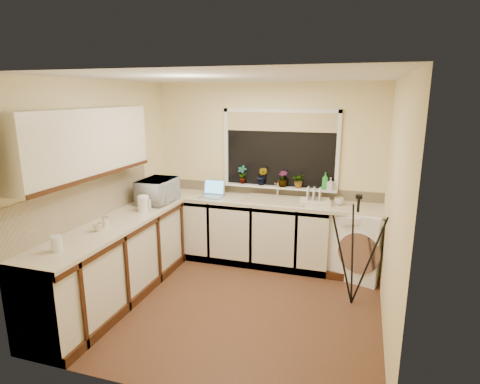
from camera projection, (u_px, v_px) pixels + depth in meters
name	position (u px, v px, depth m)	size (l,w,h in m)	color
floor	(233.00, 302.00, 4.48)	(3.20, 3.20, 0.00)	brown
ceiling	(232.00, 77.00, 3.90)	(3.20, 3.20, 0.00)	white
wall_back	(266.00, 172.00, 5.58)	(3.20, 3.20, 0.00)	beige
wall_front	(165.00, 249.00, 2.80)	(3.20, 3.20, 0.00)	beige
wall_left	(103.00, 187.00, 4.65)	(3.00, 3.00, 0.00)	beige
wall_right	(393.00, 210.00, 3.73)	(3.00, 3.00, 0.00)	beige
base_cabinet_back	(237.00, 230.00, 5.59)	(2.55, 0.60, 0.86)	silver
base_cabinet_left	(115.00, 263.00, 4.48)	(0.54, 2.40, 0.86)	silver
worktop_back	(260.00, 201.00, 5.39)	(3.20, 0.60, 0.04)	beige
worktop_left	(112.00, 225.00, 4.37)	(0.60, 2.40, 0.04)	beige
upper_cabinet	(84.00, 143.00, 4.05)	(0.28, 1.90, 0.70)	silver
splashback_left	(88.00, 202.00, 4.40)	(0.02, 2.40, 0.45)	beige
splashback_back	(265.00, 190.00, 5.63)	(3.20, 0.02, 0.14)	beige
window_glass	(280.00, 150.00, 5.43)	(1.50, 0.02, 1.00)	black
window_blind	(280.00, 122.00, 5.32)	(1.50, 0.02, 0.25)	tan
windowsill	(278.00, 187.00, 5.50)	(1.60, 0.14, 0.03)	white
sink	(275.00, 200.00, 5.32)	(0.82, 0.46, 0.03)	tan
faucet	(278.00, 189.00, 5.46)	(0.03, 0.03, 0.24)	silver
washing_machine	(359.00, 243.00, 5.08)	(0.62, 0.60, 0.88)	white
laptop	(213.00, 192.00, 5.53)	(0.31, 0.28, 0.22)	#9B9BA2
kettle	(143.00, 204.00, 4.81)	(0.14, 0.14, 0.18)	white
dish_rack	(315.00, 202.00, 5.15)	(0.38, 0.29, 0.06)	silver
tripod	(355.00, 251.00, 4.32)	(0.63, 0.63, 1.26)	black
glass_jug	(57.00, 244.00, 3.59)	(0.10, 0.10, 0.14)	white
steel_jar	(105.00, 222.00, 4.26)	(0.08, 0.08, 0.11)	white
microwave	(158.00, 191.00, 5.21)	(0.56, 0.38, 0.31)	white
plant_a	(242.00, 175.00, 5.62)	(0.14, 0.09, 0.26)	#999999
plant_b	(262.00, 176.00, 5.53)	(0.14, 0.11, 0.25)	#999999
plant_c	(283.00, 179.00, 5.43)	(0.13, 0.13, 0.22)	#999999
plant_d	(299.00, 181.00, 5.38)	(0.18, 0.15, 0.20)	#999999
soap_bottle_green	(325.00, 181.00, 5.29)	(0.09, 0.09, 0.23)	green
soap_bottle_clear	(331.00, 184.00, 5.26)	(0.08, 0.08, 0.17)	#999999
cup_back	(339.00, 201.00, 5.10)	(0.12, 0.12, 0.10)	silver
cup_left	(98.00, 227.00, 4.12)	(0.09, 0.09, 0.09)	beige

